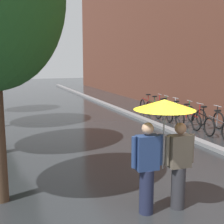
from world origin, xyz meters
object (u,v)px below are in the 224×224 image
Objects in this scene: parked_bicycle_2 at (222,125)px; parked_bicycle_3 at (208,120)px; couple_under_umbrella at (164,139)px; parked_bicycle_4 at (190,117)px; parked_bicycle_5 at (180,114)px; parked_bicycle_7 at (158,107)px; parked_bicycle_6 at (167,110)px; parked_bicycle_8 at (152,105)px.

parked_bicycle_2 is 1.02× the size of parked_bicycle_3.
couple_under_umbrella reaches higher than parked_bicycle_3.
parked_bicycle_3 is at bearing -73.33° from parked_bicycle_4.
parked_bicycle_7 is at bearing 90.30° from parked_bicycle_5.
parked_bicycle_5 is 1.07× the size of parked_bicycle_6.
parked_bicycle_4 is at bearing -96.01° from parked_bicycle_5.
parked_bicycle_5 is at bearing 83.99° from parked_bicycle_4.
parked_bicycle_5 is 1.04× the size of parked_bicycle_7.
couple_under_umbrella reaches higher than parked_bicycle_4.
parked_bicycle_6 is at bearing 91.55° from parked_bicycle_5.
parked_bicycle_5 and parked_bicycle_8 have the same top height.
parked_bicycle_6 is at bearing -91.10° from parked_bicycle_7.
parked_bicycle_8 is (-0.08, 4.43, 0.00)m from parked_bicycle_3.
parked_bicycle_4 is 1.92m from parked_bicycle_6.
parked_bicycle_3 is at bearing -88.93° from parked_bicycle_8.
parked_bicycle_5 is 2.74m from parked_bicycle_8.
parked_bicycle_2 is at bearing -96.35° from parked_bicycle_3.
parked_bicycle_7 is (-0.15, 3.62, 0.00)m from parked_bicycle_3.
couple_under_umbrella is (-4.76, -5.85, 0.99)m from parked_bicycle_4.
parked_bicycle_8 is at bearing 87.10° from parked_bicycle_6.
parked_bicycle_8 is at bearing 85.06° from parked_bicycle_7.
parked_bicycle_5 is at bearing -88.45° from parked_bicycle_6.
couple_under_umbrella is (-4.99, -5.06, 0.99)m from parked_bicycle_3.
parked_bicycle_8 is (0.02, 5.35, 0.00)m from parked_bicycle_2.
parked_bicycle_2 is at bearing 40.22° from couple_under_umbrella.
parked_bicycle_4 is at bearing -91.71° from parked_bicycle_7.
parked_bicycle_4 is (-0.13, 1.71, 0.00)m from parked_bicycle_2.
parked_bicycle_8 is 10.73m from couple_under_umbrella.
parked_bicycle_2 is at bearing -89.38° from parked_bicycle_7.
parked_bicycle_7 is 9.99m from couple_under_umbrella.
parked_bicycle_6 and parked_bicycle_8 have the same top height.
parked_bicycle_3 is 1.00× the size of parked_bicycle_7.
parked_bicycle_6 is at bearing 93.58° from parked_bicycle_3.
parked_bicycle_4 and parked_bicycle_5 have the same top height.
parked_bicycle_7 and parked_bicycle_8 have the same top height.
parked_bicycle_3 and parked_bicycle_6 have the same top height.
parked_bicycle_2 is 1.03× the size of parked_bicycle_4.
parked_bicycle_3 is 0.96× the size of parked_bicycle_8.
parked_bicycle_3 and parked_bicycle_8 have the same top height.
parked_bicycle_6 is at bearing 88.00° from parked_bicycle_4.
parked_bicycle_4 and parked_bicycle_8 have the same top height.
parked_bicycle_8 is at bearing 87.58° from parked_bicycle_4.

